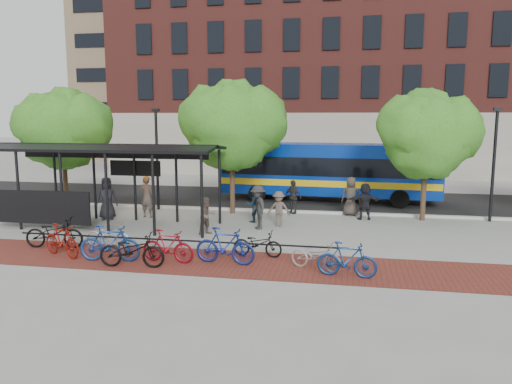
% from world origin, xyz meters
% --- Properties ---
extents(ground, '(160.00, 160.00, 0.00)m').
position_xyz_m(ground, '(0.00, 0.00, 0.00)').
color(ground, '#9E9E99').
rests_on(ground, ground).
extents(asphalt_street, '(160.00, 8.00, 0.01)m').
position_xyz_m(asphalt_street, '(0.00, 8.00, 0.01)').
color(asphalt_street, black).
rests_on(asphalt_street, ground).
extents(curb, '(160.00, 0.25, 0.12)m').
position_xyz_m(curb, '(0.00, 4.00, 0.06)').
color(curb, '#B7B7B2').
rests_on(curb, ground).
extents(brick_strip, '(24.00, 3.00, 0.01)m').
position_xyz_m(brick_strip, '(-2.00, -5.00, 0.00)').
color(brick_strip, maroon).
rests_on(brick_strip, ground).
extents(bike_rack_rail, '(12.00, 0.05, 0.95)m').
position_xyz_m(bike_rack_rail, '(-3.30, -4.10, 0.00)').
color(bike_rack_rail, black).
rests_on(bike_rack_rail, ground).
extents(building_brick, '(55.00, 14.00, 20.00)m').
position_xyz_m(building_brick, '(10.00, 26.00, 10.00)').
color(building_brick, maroon).
rests_on(building_brick, ground).
extents(building_tower, '(22.00, 22.00, 30.00)m').
position_xyz_m(building_tower, '(-16.00, 40.00, 15.00)').
color(building_tower, '#7A664C').
rests_on(building_tower, ground).
extents(bus_shelter, '(10.60, 3.07, 3.60)m').
position_xyz_m(bus_shelter, '(-8.13, -0.48, 3.00)').
color(bus_shelter, black).
rests_on(bus_shelter, ground).
extents(tree_a, '(4.90, 4.00, 6.18)m').
position_xyz_m(tree_a, '(-11.91, 3.35, 4.24)').
color(tree_a, '#382619').
rests_on(tree_a, ground).
extents(tree_b, '(5.15, 4.20, 6.47)m').
position_xyz_m(tree_b, '(-2.90, 3.35, 4.46)').
color(tree_b, '#382619').
rests_on(tree_b, ground).
extents(tree_c, '(4.66, 3.80, 5.92)m').
position_xyz_m(tree_c, '(6.09, 3.35, 4.05)').
color(tree_c, '#382619').
rests_on(tree_c, ground).
extents(lamp_post_left, '(0.35, 0.20, 5.12)m').
position_xyz_m(lamp_post_left, '(-7.00, 3.60, 2.75)').
color(lamp_post_left, black).
rests_on(lamp_post_left, ground).
extents(lamp_post_right, '(0.35, 0.20, 5.12)m').
position_xyz_m(lamp_post_right, '(9.00, 3.60, 2.75)').
color(lamp_post_right, black).
rests_on(lamp_post_right, ground).
extents(bus, '(12.11, 3.40, 3.23)m').
position_xyz_m(bus, '(1.51, 7.76, 1.86)').
color(bus, '#082D9A').
rests_on(bus, ground).
extents(bike_0, '(2.20, 1.03, 1.11)m').
position_xyz_m(bike_0, '(-7.85, -4.31, 0.56)').
color(bike_0, black).
rests_on(bike_0, ground).
extents(bike_1, '(1.92, 1.26, 1.13)m').
position_xyz_m(bike_1, '(-6.95, -5.28, 0.56)').
color(bike_1, maroon).
rests_on(bike_1, ground).
extents(bike_2, '(1.76, 0.70, 0.91)m').
position_xyz_m(bike_2, '(-5.98, -3.84, 0.45)').
color(bike_2, '#A7A7AA').
rests_on(bike_2, ground).
extents(bike_3, '(2.10, 0.77, 1.23)m').
position_xyz_m(bike_3, '(-5.06, -5.52, 0.62)').
color(bike_3, navy).
rests_on(bike_3, ground).
extents(bike_4, '(2.16, 0.93, 1.11)m').
position_xyz_m(bike_4, '(-4.07, -5.98, 0.55)').
color(bike_4, black).
rests_on(bike_4, ground).
extents(bike_5, '(1.86, 0.70, 1.09)m').
position_xyz_m(bike_5, '(-3.14, -5.25, 0.55)').
color(bike_5, maroon).
rests_on(bike_5, ground).
extents(bike_7, '(2.06, 0.77, 1.21)m').
position_xyz_m(bike_7, '(-1.25, -5.09, 0.60)').
color(bike_7, navy).
rests_on(bike_7, ground).
extents(bike_8, '(1.75, 0.73, 0.90)m').
position_xyz_m(bike_8, '(-0.38, -4.03, 0.45)').
color(bike_8, black).
rests_on(bike_8, ground).
extents(bike_10, '(1.83, 1.22, 0.91)m').
position_xyz_m(bike_10, '(1.69, -5.16, 0.45)').
color(bike_10, '#9C9B9E').
rests_on(bike_10, ground).
extents(bike_11, '(1.82, 0.67, 1.07)m').
position_xyz_m(bike_11, '(2.64, -5.71, 0.54)').
color(bike_11, navy).
rests_on(bike_11, ground).
extents(pedestrian_0, '(1.13, 0.95, 1.98)m').
position_xyz_m(pedestrian_0, '(-8.37, 0.76, 0.99)').
color(pedestrian_0, black).
rests_on(pedestrian_0, ground).
extents(pedestrian_1, '(0.77, 0.56, 1.97)m').
position_xyz_m(pedestrian_1, '(-6.74, 1.58, 0.99)').
color(pedestrian_1, '#463D38').
rests_on(pedestrian_1, ground).
extents(pedestrian_2, '(0.99, 0.95, 1.61)m').
position_xyz_m(pedestrian_2, '(-1.56, 1.47, 0.80)').
color(pedestrian_2, '#1A2C3D').
rests_on(pedestrian_2, ground).
extents(pedestrian_3, '(1.05, 0.66, 1.55)m').
position_xyz_m(pedestrian_3, '(-0.33, 0.72, 0.78)').
color(pedestrian_3, brown).
rests_on(pedestrian_3, ground).
extents(pedestrian_4, '(1.04, 0.82, 1.65)m').
position_xyz_m(pedestrian_4, '(-0.07, 3.80, 0.83)').
color(pedestrian_4, '#282828').
rests_on(pedestrian_4, ground).
extents(pedestrian_5, '(1.65, 0.81, 1.71)m').
position_xyz_m(pedestrian_5, '(3.38, 2.97, 0.85)').
color(pedestrian_5, black).
rests_on(pedestrian_5, ground).
extents(pedestrian_6, '(0.96, 0.66, 1.88)m').
position_xyz_m(pedestrian_6, '(2.74, 3.80, 0.94)').
color(pedestrian_6, '#3A332E').
rests_on(pedestrian_6, ground).
extents(pedestrian_8, '(0.93, 0.94, 1.54)m').
position_xyz_m(pedestrian_8, '(-2.98, -1.22, 0.77)').
color(pedestrian_8, brown).
rests_on(pedestrian_8, ground).
extents(pedestrian_9, '(1.19, 1.40, 1.88)m').
position_xyz_m(pedestrian_9, '(-1.13, 0.11, 0.94)').
color(pedestrian_9, '#292929').
rests_on(pedestrian_9, ground).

